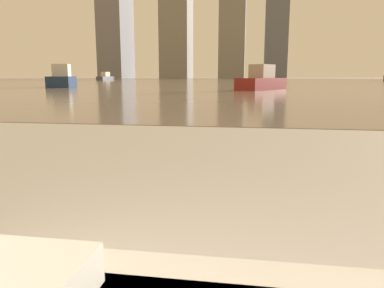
# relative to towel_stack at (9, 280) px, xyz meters

# --- Properties ---
(towel_stack) EXTENTS (0.27, 0.18, 0.08)m
(towel_stack) POSITION_rel_towel_stack_xyz_m (0.00, 0.00, 0.00)
(towel_stack) COLOR silver
(towel_stack) RESTS_ON bathtub
(harbor_water) EXTENTS (180.00, 110.00, 0.01)m
(harbor_water) POSITION_rel_towel_stack_xyz_m (0.08, 61.25, -0.58)
(harbor_water) COLOR gray
(harbor_water) RESTS_ON ground_plane
(harbor_boat_1) EXTENTS (3.11, 5.07, 1.80)m
(harbor_boat_1) POSITION_rel_towel_stack_xyz_m (-14.65, 27.71, 0.06)
(harbor_boat_1) COLOR navy
(harbor_boat_1) RESTS_ON harbor_water
(harbor_boat_3) EXTENTS (2.16, 4.32, 1.55)m
(harbor_boat_3) POSITION_rel_towel_stack_xyz_m (-26.73, 66.69, -0.03)
(harbor_boat_3) COLOR #4C4C51
(harbor_boat_3) RESTS_ON harbor_water
(harbor_boat_5) EXTENTS (3.42, 4.47, 1.61)m
(harbor_boat_5) POSITION_rel_towel_stack_xyz_m (0.97, 24.44, -0.00)
(harbor_boat_5) COLOR maroon
(harbor_boat_5) RESTS_ON harbor_water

